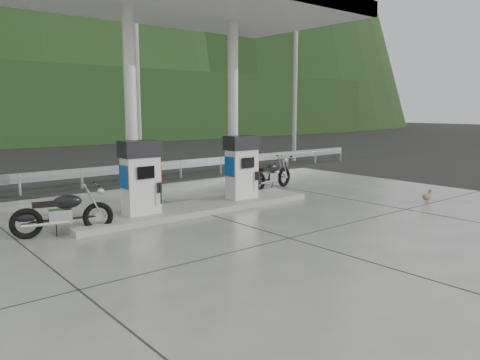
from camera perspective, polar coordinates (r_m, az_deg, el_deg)
ground at (r=10.71m, az=2.18°, el=-6.08°), size 160.00×160.00×0.00m
forecourt_apron at (r=10.70m, az=2.18°, el=-6.03°), size 18.00×14.00×0.02m
pump_island at (r=12.61m, az=-5.40°, el=-3.40°), size 7.00×1.40×0.15m
gas_pump_left at (r=11.63m, az=-12.01°, el=0.30°), size 0.95×0.55×1.80m
gas_pump_right at (r=13.40m, az=0.21°, el=1.57°), size 0.95×0.55×1.80m
canopy_column_left at (r=11.87m, az=-13.15°, el=8.18°), size 0.30×0.30×5.00m
canopy_column_right at (r=13.60m, az=-0.87°, el=8.44°), size 0.30×0.30×5.00m
canopy_roof at (r=12.61m, az=-5.77°, el=20.73°), size 8.50×5.00×0.40m
guardrail at (r=17.29m, az=-15.72°, el=1.65°), size 26.00×0.16×1.42m
road at (r=20.61m, az=-19.58°, el=0.57°), size 60.00×7.00×0.01m
utility_pole_b at (r=19.43m, az=-12.44°, el=12.23°), size 0.22×0.22×8.00m
utility_pole_c at (r=24.87m, az=6.73°, el=11.55°), size 0.22×0.22×8.00m
motorcycle_left at (r=10.80m, az=-20.78°, el=-3.84°), size 2.08×1.07×0.94m
motorcycle_right at (r=15.90m, az=3.89°, el=0.60°), size 2.10×1.01×0.95m
duck at (r=14.64m, az=21.82°, el=-1.94°), size 0.47×0.14×0.33m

